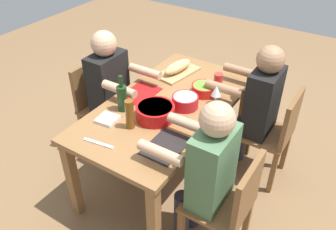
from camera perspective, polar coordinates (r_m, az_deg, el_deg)
ground_plane at (r=3.18m, az=0.00°, el=-9.29°), size 8.00×8.00×0.00m
dining_table at (r=2.76m, az=0.00°, el=0.29°), size 1.60×0.85×0.74m
chair_near_right at (r=2.96m, az=17.05°, el=-2.67°), size 0.40×0.40×0.85m
diner_near_right at (r=2.88m, az=14.36°, el=1.88°), size 0.41×0.53×1.20m
chair_near_left at (r=2.33m, az=10.01°, el=-14.10°), size 0.40×0.40×0.85m
diner_near_left at (r=2.22m, az=6.23°, el=-8.68°), size 0.41×0.53×1.20m
chair_far_center at (r=3.25m, az=-11.19°, el=2.01°), size 0.40×0.40×0.85m
diner_far_center at (r=3.03m, az=-9.07°, el=4.39°), size 0.41×0.53×1.20m
serving_bowl_salad at (r=2.82m, az=5.90°, el=4.29°), size 0.20×0.20×0.08m
serving_bowl_pasta at (r=2.65m, az=2.82°, el=2.33°), size 0.20×0.20×0.09m
serving_bowl_fruit at (r=2.52m, az=-2.09°, el=0.61°), size 0.28×0.28×0.10m
cutting_board at (r=3.12m, az=1.57°, el=6.98°), size 0.43×0.28×0.02m
bread_loaf at (r=3.10m, az=1.59°, el=7.88°), size 0.33×0.16×0.09m
wine_bottle at (r=2.60m, az=-7.49°, el=2.85°), size 0.08×0.08×0.29m
beer_bottle at (r=2.41m, az=-6.28°, el=0.11°), size 0.06×0.06×0.22m
wine_glass at (r=2.66m, az=7.89°, el=3.83°), size 0.08×0.08×0.17m
cup_near_right at (r=2.95m, az=8.21°, el=5.72°), size 0.07×0.07×0.11m
placemat_near_left at (r=2.30m, az=-0.32°, el=-5.12°), size 0.32×0.23×0.01m
placemat_far_center at (r=2.84m, az=-4.55°, el=3.56°), size 0.32×0.23×0.01m
carving_knife at (r=2.36m, az=-11.29°, el=-4.54°), size 0.06×0.23×0.01m
napkin_stack at (r=2.56m, az=-9.86°, el=-0.67°), size 0.15×0.15×0.02m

